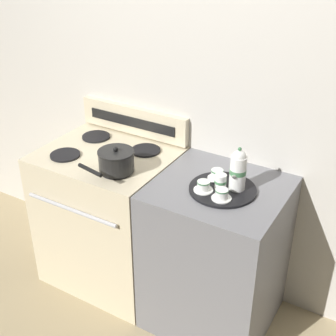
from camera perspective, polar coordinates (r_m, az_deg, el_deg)
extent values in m
plane|color=tan|center=(3.22, -1.28, -14.62)|extent=(6.00, 6.00, 0.00)
cube|color=beige|center=(2.86, 2.23, 5.92)|extent=(6.00, 0.05, 2.20)
cube|color=beige|center=(3.09, -7.02, -5.93)|extent=(0.79, 0.66, 0.93)
cylinder|color=silver|center=(2.73, -11.72, -4.98)|extent=(0.64, 0.02, 0.02)
cylinder|color=black|center=(3.05, -8.76, 3.80)|extent=(0.18, 0.18, 0.01)
cylinder|color=black|center=(2.85, -2.74, 2.17)|extent=(0.18, 0.18, 0.01)
cylinder|color=black|center=(2.86, -12.43, 1.57)|extent=(0.18, 0.18, 0.01)
cylinder|color=black|center=(2.64, -6.25, -0.36)|extent=(0.18, 0.18, 0.01)
cube|color=beige|center=(3.02, -4.18, 5.81)|extent=(0.78, 0.05, 0.18)
cube|color=black|center=(3.00, -4.46, 5.63)|extent=(0.64, 0.01, 0.06)
cube|color=slate|center=(2.77, 5.82, -10.54)|extent=(0.70, 0.66, 0.93)
cylinder|color=black|center=(2.61, -6.32, 0.79)|extent=(0.20, 0.20, 0.11)
cylinder|color=black|center=(2.58, -6.39, 1.96)|extent=(0.20, 0.20, 0.01)
sphere|color=black|center=(2.57, -6.41, 2.29)|extent=(0.03, 0.03, 0.03)
cylinder|color=black|center=(2.49, -9.48, -0.26)|extent=(0.18, 0.05, 0.02)
cylinder|color=black|center=(2.47, 6.68, -2.59)|extent=(0.36, 0.36, 0.01)
cylinder|color=white|center=(2.42, 8.50, -0.60)|extent=(0.09, 0.09, 0.19)
cylinder|color=#427A4C|center=(2.42, 8.52, -0.41)|extent=(0.09, 0.09, 0.03)
sphere|color=white|center=(2.38, 8.67, 1.35)|extent=(0.07, 0.07, 0.07)
sphere|color=#427A4C|center=(2.36, 8.74, 2.30)|extent=(0.02, 0.02, 0.02)
cone|color=white|center=(2.37, 7.92, -1.06)|extent=(0.03, 0.06, 0.05)
cylinder|color=white|center=(2.43, 4.32, -2.69)|extent=(0.10, 0.10, 0.01)
cylinder|color=white|center=(2.42, 4.35, -2.14)|extent=(0.07, 0.07, 0.05)
cylinder|color=#427A4C|center=(2.41, 4.36, -1.72)|extent=(0.07, 0.07, 0.01)
cylinder|color=white|center=(2.38, 6.53, -3.68)|extent=(0.10, 0.10, 0.01)
cylinder|color=white|center=(2.36, 6.56, -3.12)|extent=(0.07, 0.07, 0.05)
cylinder|color=#427A4C|center=(2.35, 6.59, -2.70)|extent=(0.07, 0.07, 0.01)
cylinder|color=white|center=(2.54, 5.97, -1.24)|extent=(0.10, 0.10, 0.01)
cylinder|color=white|center=(2.53, 6.00, -0.71)|extent=(0.07, 0.07, 0.05)
cylinder|color=#427A4C|center=(2.52, 6.03, -0.31)|extent=(0.07, 0.07, 0.01)
cylinder|color=white|center=(2.44, 6.42, -1.64)|extent=(0.06, 0.06, 0.08)
cylinder|color=#427A4C|center=(2.44, 6.42, -1.64)|extent=(0.06, 0.06, 0.01)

